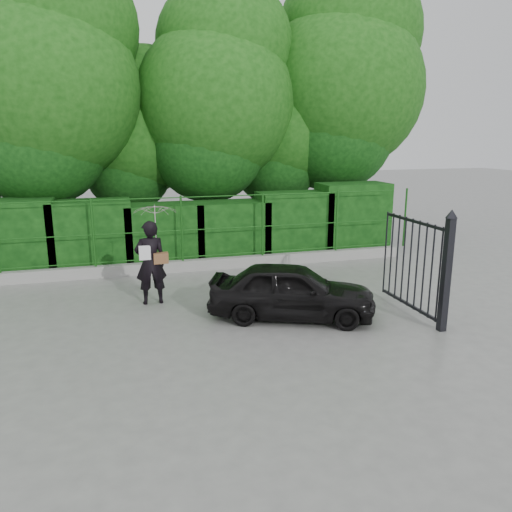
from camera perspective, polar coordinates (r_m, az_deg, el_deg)
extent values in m
plane|color=gray|center=(9.72, -7.00, -8.68)|extent=(80.00, 80.00, 0.00)
cube|color=#9E9E99|center=(13.92, -9.96, -1.24)|extent=(14.00, 0.25, 0.30)
cylinder|color=#175014|center=(13.64, -18.11, 2.51)|extent=(0.06, 0.06, 1.80)
cylinder|color=#175014|center=(13.73, -8.48, 3.11)|extent=(0.06, 0.06, 1.80)
cylinder|color=#175014|center=(14.21, 0.76, 3.61)|extent=(0.06, 0.06, 1.80)
cylinder|color=#175014|center=(15.02, 9.22, 3.99)|extent=(0.06, 0.06, 1.80)
cylinder|color=#175014|center=(16.13, 16.67, 4.24)|extent=(0.06, 0.06, 1.80)
cylinder|color=#175014|center=(13.86, -10.00, -0.24)|extent=(13.60, 0.03, 0.03)
cylinder|color=#175014|center=(13.70, -10.13, 2.81)|extent=(13.60, 0.03, 0.03)
cylinder|color=#175014|center=(13.56, -10.29, 6.55)|extent=(13.60, 0.03, 0.03)
cube|color=black|center=(14.89, -26.03, 1.94)|extent=(2.20, 1.20, 2.02)
cube|color=black|center=(14.67, -18.31, 2.30)|extent=(2.20, 1.20, 1.93)
cube|color=black|center=(14.73, -10.50, 2.47)|extent=(2.20, 1.20, 1.76)
cube|color=black|center=(15.04, -2.90, 2.91)|extent=(2.20, 1.20, 1.76)
cube|color=black|center=(15.59, 4.29, 3.67)|extent=(2.20, 1.20, 1.97)
cube|color=black|center=(16.36, 10.91, 4.35)|extent=(2.20, 1.20, 2.20)
cylinder|color=black|center=(16.25, -22.00, 7.63)|extent=(0.36, 0.36, 4.50)
sphere|color=#14470F|center=(16.24, -22.88, 17.13)|extent=(5.40, 5.40, 5.40)
cylinder|color=black|center=(17.54, -13.23, 6.58)|extent=(0.36, 0.36, 3.25)
sphere|color=#14470F|center=(17.42, -13.58, 12.95)|extent=(3.90, 3.90, 3.90)
cylinder|color=black|center=(16.80, -4.51, 8.31)|extent=(0.36, 0.36, 4.25)
sphere|color=#14470F|center=(16.76, -4.68, 17.02)|extent=(5.10, 5.10, 5.10)
cylinder|color=black|center=(18.17, 2.88, 7.55)|extent=(0.36, 0.36, 3.50)
sphere|color=#14470F|center=(18.06, 2.96, 14.18)|extent=(4.20, 4.20, 4.20)
cylinder|color=black|center=(18.49, 9.27, 9.44)|extent=(0.36, 0.36, 4.75)
sphere|color=#14470F|center=(18.51, 9.62, 18.27)|extent=(5.70, 5.70, 5.70)
cube|color=black|center=(10.05, 20.89, -2.12)|extent=(0.14, 0.14, 2.20)
cone|color=black|center=(9.81, 21.47, 4.53)|extent=(0.22, 0.22, 0.16)
cube|color=black|center=(11.22, 17.00, -5.29)|extent=(0.05, 2.00, 0.06)
cube|color=black|center=(10.79, 17.66, 3.80)|extent=(0.05, 2.00, 0.06)
cylinder|color=black|center=(10.22, 20.21, -2.11)|extent=(0.04, 0.04, 1.90)
cylinder|color=black|center=(10.41, 19.41, -1.75)|extent=(0.04, 0.04, 1.90)
cylinder|color=black|center=(10.61, 18.64, -1.41)|extent=(0.04, 0.04, 1.90)
cylinder|color=black|center=(10.81, 17.90, -1.09)|extent=(0.04, 0.04, 1.90)
cylinder|color=black|center=(11.01, 17.18, -0.77)|extent=(0.04, 0.04, 1.90)
cylinder|color=black|center=(11.21, 16.50, -0.47)|extent=(0.04, 0.04, 1.90)
cylinder|color=black|center=(11.42, 15.83, -0.18)|extent=(0.04, 0.04, 1.90)
cylinder|color=black|center=(11.62, 15.19, 0.11)|extent=(0.04, 0.04, 1.90)
cylinder|color=black|center=(11.83, 14.58, 0.38)|extent=(0.04, 0.04, 1.90)
imported|color=black|center=(11.24, -11.95, -0.75)|extent=(0.70, 0.47, 1.88)
imported|color=silver|center=(11.13, -11.41, 3.59)|extent=(0.95, 0.96, 0.87)
cube|color=brown|center=(11.15, -10.82, -0.23)|extent=(0.32, 0.15, 0.24)
cube|color=white|center=(11.06, -12.59, 0.35)|extent=(0.25, 0.02, 0.32)
imported|color=black|center=(10.26, 4.12, -3.98)|extent=(3.64, 2.56, 1.15)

